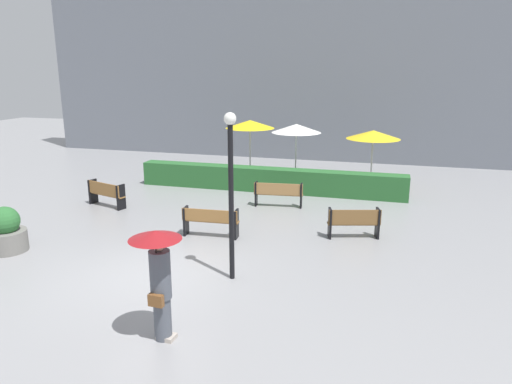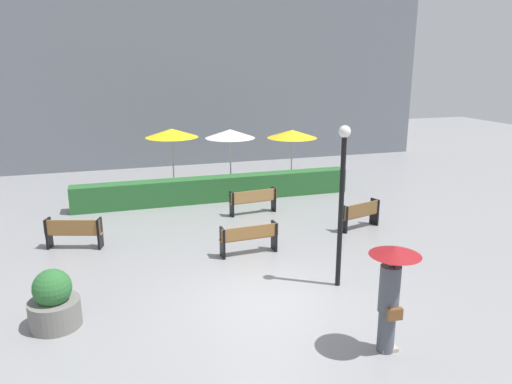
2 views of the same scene
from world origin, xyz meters
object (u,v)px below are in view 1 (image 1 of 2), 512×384
(bench_far_right, at_px, (354,221))
(bench_mid_center, at_px, (210,220))
(bench_far_left, at_px, (106,193))
(pedestrian_with_umbrella, at_px, (159,271))
(patio_umbrella_yellow_far, at_px, (373,135))
(planter_pot, at_px, (6,232))
(lamp_post, at_px, (231,180))
(patio_umbrella_yellow, at_px, (250,124))
(bench_back_row, at_px, (278,193))
(patio_umbrella_white, at_px, (296,128))

(bench_far_right, xyz_separation_m, bench_mid_center, (-4.05, -1.03, 0.01))
(bench_far_left, relative_size, pedestrian_with_umbrella, 0.76)
(bench_far_left, bearing_deg, bench_far_right, -5.91)
(patio_umbrella_yellow_far, bearing_deg, planter_pot, -131.93)
(bench_mid_center, height_order, lamp_post, lamp_post)
(pedestrian_with_umbrella, bearing_deg, patio_umbrella_yellow, 99.30)
(bench_far_left, xyz_separation_m, bench_mid_center, (4.73, -1.94, -0.00))
(lamp_post, height_order, patio_umbrella_yellow_far, lamp_post)
(bench_far_right, xyz_separation_m, lamp_post, (-2.55, -3.55, 1.88))
(pedestrian_with_umbrella, xyz_separation_m, lamp_post, (0.40, 2.83, 1.04))
(bench_far_left, distance_m, patio_umbrella_yellow_far, 10.76)
(bench_back_row, bearing_deg, bench_far_right, -41.83)
(bench_far_right, xyz_separation_m, bench_far_left, (-8.77, 0.91, 0.01))
(lamp_post, bearing_deg, patio_umbrella_yellow, 103.98)
(pedestrian_with_umbrella, distance_m, lamp_post, 3.04)
(lamp_post, bearing_deg, patio_umbrella_yellow_far, 74.92)
(bench_far_left, xyz_separation_m, lamp_post, (6.23, -4.46, 1.87))
(patio_umbrella_yellow_far, bearing_deg, bench_far_right, -91.67)
(bench_mid_center, relative_size, pedestrian_with_umbrella, 0.79)
(pedestrian_with_umbrella, relative_size, patio_umbrella_yellow_far, 0.91)
(bench_far_right, height_order, bench_far_left, bench_far_left)
(bench_far_left, relative_size, lamp_post, 0.42)
(bench_far_left, bearing_deg, lamp_post, -35.59)
(bench_far_right, height_order, bench_mid_center, bench_far_right)
(bench_far_right, relative_size, pedestrian_with_umbrella, 0.72)
(pedestrian_with_umbrella, distance_m, planter_pot, 6.69)
(planter_pot, xyz_separation_m, patio_umbrella_yellow_far, (9.14, 10.18, 1.63))
(planter_pot, height_order, patio_umbrella_yellow, patio_umbrella_yellow)
(bench_far_right, relative_size, bench_far_left, 0.94)
(bench_mid_center, bearing_deg, bench_back_row, 71.24)
(bench_far_left, height_order, patio_umbrella_white, patio_umbrella_white)
(bench_back_row, bearing_deg, patio_umbrella_white, 90.19)
(bench_far_left, xyz_separation_m, planter_pot, (-0.18, -4.46, 0.01))
(bench_mid_center, xyz_separation_m, patio_umbrella_yellow_far, (4.24, 7.66, 1.64))
(patio_umbrella_yellow_far, bearing_deg, bench_mid_center, -118.98)
(bench_mid_center, relative_size, patio_umbrella_white, 0.65)
(bench_far_left, distance_m, patio_umbrella_yellow, 7.06)
(bench_mid_center, xyz_separation_m, patio_umbrella_yellow, (-1.03, 7.65, 1.90))
(lamp_post, xyz_separation_m, patio_umbrella_white, (-0.30, 9.28, 0.03))
(lamp_post, bearing_deg, pedestrian_with_umbrella, -98.05)
(bench_back_row, xyz_separation_m, patio_umbrella_yellow, (-2.24, 4.08, 1.90))
(bench_far_right, distance_m, bench_back_row, 3.81)
(bench_far_right, distance_m, bench_mid_center, 4.18)
(bench_far_right, xyz_separation_m, pedestrian_with_umbrella, (-2.95, -6.38, 0.84))
(bench_far_left, xyz_separation_m, pedestrian_with_umbrella, (5.83, -7.29, 0.83))
(pedestrian_with_umbrella, relative_size, lamp_post, 0.55)
(bench_mid_center, distance_m, patio_umbrella_white, 7.13)
(bench_far_right, distance_m, planter_pot, 9.63)
(bench_far_right, distance_m, bench_far_left, 8.82)
(bench_mid_center, bearing_deg, bench_far_right, 14.26)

